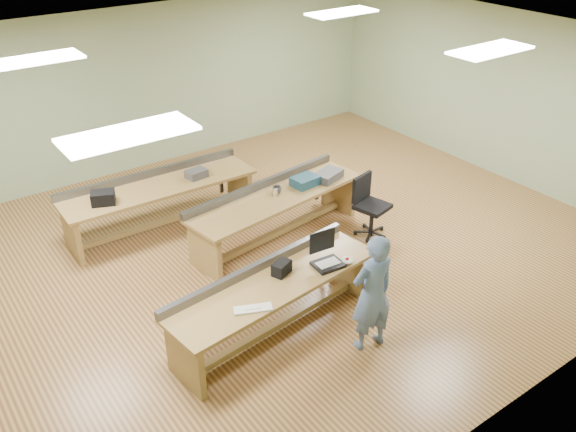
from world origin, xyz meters
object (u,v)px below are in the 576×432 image
at_px(workbench_back, 159,195).
at_px(parts_bin_teal, 305,181).
at_px(camera_bag, 282,268).
at_px(mug, 277,190).
at_px(person, 372,293).
at_px(workbench_front, 274,294).
at_px(parts_bin_grey, 328,175).
at_px(task_chair, 369,214).
at_px(laptop_base, 328,264).
at_px(workbench_mid, 276,206).
at_px(drinks_can, 275,193).

bearing_deg(workbench_back, parts_bin_teal, -35.24).
height_order(workbench_back, camera_bag, camera_bag).
relative_size(parts_bin_teal, mug, 2.98).
relative_size(person, mug, 11.26).
height_order(workbench_front, camera_bag, camera_bag).
bearing_deg(parts_bin_grey, parts_bin_teal, 174.66).
relative_size(workbench_front, workbench_back, 0.95).
relative_size(person, task_chair, 1.57).
relative_size(task_chair, parts_bin_grey, 2.07).
distance_m(workbench_back, parts_bin_grey, 2.68).
bearing_deg(parts_bin_grey, laptop_base, -129.06).
bearing_deg(workbench_back, laptop_base, -76.37).
relative_size(person, camera_bag, 6.40).
height_order(workbench_mid, workbench_back, same).
bearing_deg(workbench_mid, parts_bin_grey, -10.52).
height_order(workbench_mid, person, person).
relative_size(workbench_front, mug, 21.37).
bearing_deg(task_chair, mug, 132.31).
bearing_deg(workbench_mid, workbench_front, -133.17).
height_order(workbench_mid, laptop_base, workbench_mid).
bearing_deg(laptop_base, drinks_can, 79.60).
xyz_separation_m(parts_bin_grey, drinks_can, (-1.01, 0.00, -0.01)).
xyz_separation_m(camera_bag, mug, (1.17, 1.78, -0.03)).
bearing_deg(task_chair, drinks_can, 136.42).
xyz_separation_m(workbench_mid, workbench_back, (-1.29, 1.35, 0.00)).
bearing_deg(person, workbench_back, -72.43).
relative_size(workbench_front, laptop_base, 8.01).
relative_size(person, parts_bin_teal, 3.78).
height_order(task_chair, drinks_can, task_chair).
bearing_deg(person, parts_bin_grey, -112.72).
bearing_deg(workbench_mid, parts_bin_teal, -8.48).
relative_size(workbench_mid, person, 2.00).
relative_size(workbench_front, camera_bag, 12.15).
height_order(workbench_front, parts_bin_teal, parts_bin_teal).
relative_size(workbench_mid, laptop_base, 8.42).
bearing_deg(task_chair, workbench_mid, 134.38).
xyz_separation_m(camera_bag, parts_bin_teal, (1.68, 1.74, -0.01)).
height_order(workbench_front, laptop_base, workbench_front).
distance_m(workbench_front, person, 1.19).
height_order(camera_bag, mug, camera_bag).
bearing_deg(camera_bag, mug, 35.80).
xyz_separation_m(task_chair, mug, (-1.19, 0.80, 0.45)).
xyz_separation_m(parts_bin_teal, drinks_can, (-0.58, -0.04, -0.01)).
distance_m(workbench_back, laptop_base, 3.39).
distance_m(person, task_chair, 2.64).
xyz_separation_m(workbench_back, task_chair, (2.53, -2.12, -0.20)).
bearing_deg(camera_bag, task_chair, 1.74).
bearing_deg(parts_bin_teal, workbench_back, 143.65).
bearing_deg(mug, parts_bin_teal, -4.24).
bearing_deg(workbench_front, parts_bin_grey, 31.36).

